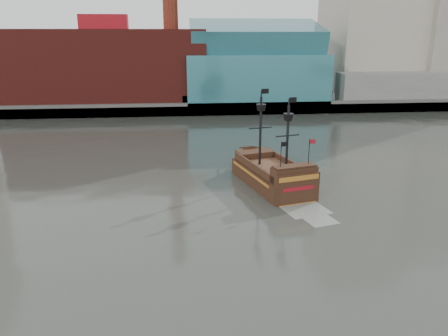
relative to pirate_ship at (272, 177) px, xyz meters
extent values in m
plane|color=#2A2C27|center=(-3.32, -18.40, -1.02)|extent=(400.00, 400.00, 0.00)
cube|color=slate|center=(-3.32, 73.60, -0.02)|extent=(220.00, 60.00, 2.00)
cube|color=#4C4C49|center=(-3.32, 44.10, 0.28)|extent=(220.00, 1.00, 2.60)
cube|color=maroon|center=(-25.32, 53.60, 8.48)|extent=(42.00, 18.00, 15.00)
cube|color=#2E707A|center=(6.68, 51.60, 5.98)|extent=(30.00, 16.00, 10.00)
cube|color=slate|center=(44.68, 47.60, 3.98)|extent=(40.00, 6.00, 6.00)
cube|color=#2E707A|center=(6.68, 51.60, 13.98)|extent=(28.00, 14.94, 8.78)
cube|color=black|center=(-0.07, 0.26, -0.44)|extent=(7.55, 12.45, 2.52)
cube|color=#492F1A|center=(-0.07, 0.26, 0.96)|extent=(6.80, 11.20, 0.29)
cube|color=black|center=(-1.21, 4.76, 1.30)|extent=(4.56, 3.27, 0.97)
cube|color=black|center=(1.17, -4.62, 1.69)|extent=(4.84, 2.63, 1.74)
cube|color=black|center=(1.39, -5.48, 0.14)|extent=(4.66, 1.40, 3.87)
cube|color=#AD6721|center=(1.43, -5.61, 1.69)|extent=(4.24, 1.15, 0.48)
cube|color=maroon|center=(1.43, -5.61, 0.62)|extent=(3.30, 0.91, 0.39)
cylinder|color=black|center=(-1.18, 1.48, 4.88)|extent=(0.33, 0.33, 7.55)
cylinder|color=black|center=(1.21, -1.21, 4.59)|extent=(0.33, 0.33, 6.97)
cone|color=black|center=(-1.18, 1.48, 7.49)|extent=(1.29, 1.29, 0.68)
cone|color=black|center=(1.21, -1.21, 6.91)|extent=(1.29, 1.29, 0.68)
cube|color=black|center=(-0.75, 1.58, 9.24)|extent=(0.85, 0.24, 0.53)
cube|color=black|center=(1.63, -1.11, 8.65)|extent=(0.85, 0.24, 0.53)
cube|color=gray|center=(1.79, -7.06, -1.02)|extent=(4.85, 4.39, 0.02)
camera|label=1|loc=(-9.93, -44.88, 15.19)|focal=35.00mm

